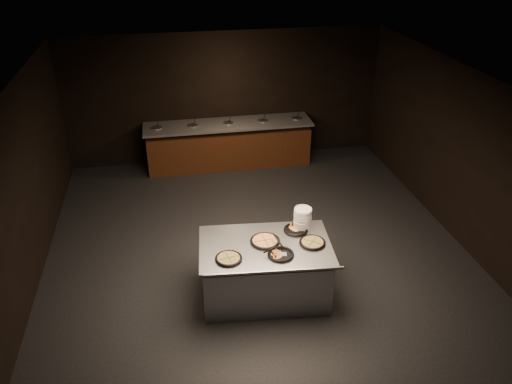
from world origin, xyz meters
The scene contains 11 objects.
room centered at (0.00, 0.00, 1.45)m, with size 7.02×8.02×2.92m.
salad_bar centered at (0.00, 3.56, 0.44)m, with size 3.70×0.83×1.18m.
serving_counter centered at (-0.10, -0.98, 0.43)m, with size 1.98×1.37×0.90m.
plate_stack centered at (0.54, -0.61, 1.06)m, with size 0.27×0.27×0.32m, color silver.
pan_veggie_whole centered at (-0.66, -1.21, 0.92)m, with size 0.37×0.37×0.04m.
pan_cheese_whole centered at (-0.09, -0.89, 0.92)m, with size 0.43×0.43×0.04m.
pan_cheese_slices_a centered at (0.42, -0.69, 0.92)m, with size 0.36×0.36×0.04m.
pan_cheese_slices_b centered at (0.06, -1.25, 0.92)m, with size 0.37×0.37×0.04m.
pan_veggie_slices centered at (0.57, -1.06, 0.92)m, with size 0.38×0.38×0.04m.
server_left centered at (0.03, -1.00, 0.98)m, with size 0.26×0.31×0.18m.
server_right centered at (-0.03, -1.24, 0.98)m, with size 0.33×0.11×0.16m.
Camera 1 is at (-1.32, -6.67, 5.00)m, focal length 35.00 mm.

